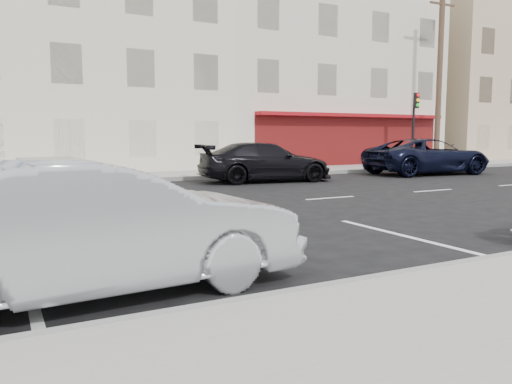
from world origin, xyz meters
TOP-DOWN VIEW (x-y plane):
  - ground at (0.00, 0.00)m, footprint 120.00×120.00m
  - sidewalk_far at (-5.00, 8.70)m, footprint 80.00×3.40m
  - curb_near at (-5.00, -7.00)m, footprint 80.00×0.12m
  - curb_far at (-5.00, 7.00)m, footprint 80.00×0.12m
  - bldg_cream at (-2.00, 16.30)m, footprint 12.00×12.00m
  - bldg_corner at (11.00, 16.30)m, footprint 14.00×12.00m
  - bldg_far_east at (26.00, 16.30)m, footprint 12.00×12.00m
  - utility_pole at (15.50, 8.60)m, footprint 1.80×0.30m
  - traffic_light at (13.50, 8.33)m, footprint 0.26×0.30m
  - fire_hydrant at (12.00, 8.50)m, footprint 0.20×0.20m
  - sedan_silver at (-5.33, -5.74)m, footprint 4.65×1.87m
  - suv_far at (10.94, 4.93)m, footprint 5.97×3.16m
  - car_far at (2.78, 5.17)m, footprint 5.31×2.69m

SIDE VIEW (x-z plane):
  - ground at x=0.00m, z-range 0.00..0.00m
  - sidewalk_far at x=-5.00m, z-range 0.00..0.15m
  - curb_near at x=-5.00m, z-range 0.00..0.16m
  - curb_far at x=-5.00m, z-range 0.00..0.16m
  - fire_hydrant at x=12.00m, z-range 0.17..0.89m
  - car_far at x=2.78m, z-range 0.00..1.48m
  - sedan_silver at x=-5.33m, z-range 0.00..1.50m
  - suv_far at x=10.94m, z-range 0.00..1.60m
  - traffic_light at x=13.50m, z-range 0.66..4.46m
  - utility_pole at x=15.50m, z-range 0.24..9.24m
  - bldg_far_east at x=26.00m, z-range 0.00..11.00m
  - bldg_cream at x=-2.00m, z-range 0.00..11.50m
  - bldg_corner at x=11.00m, z-range 0.00..12.50m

